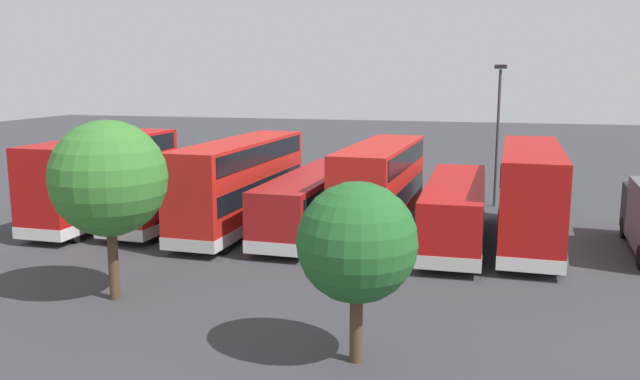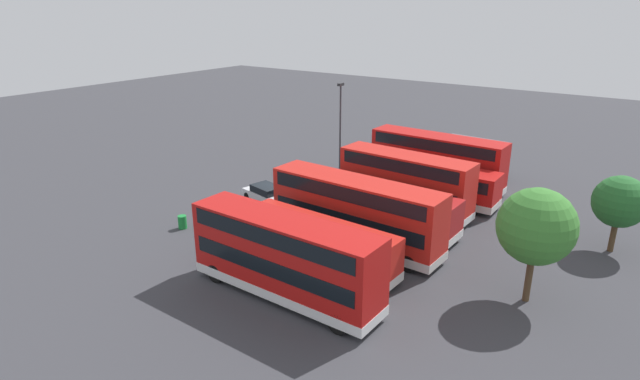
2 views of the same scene
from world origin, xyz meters
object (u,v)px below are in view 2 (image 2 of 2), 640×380
Objects in this scene: bus_single_deck_second at (426,180)px; bus_double_decker_third at (405,182)px; bus_double_decker_fifth at (356,211)px; box_truck_blue at (464,154)px; bus_single_deck_fourth at (378,205)px; waste_bin_yellow at (182,222)px; bus_double_decker_seventh at (285,256)px; car_hatchback_silver at (266,194)px; bus_double_decker_near_end at (437,160)px; lamp_post_tall at (340,122)px; bus_single_deck_sixth at (318,243)px.

bus_single_deck_second is 3.65m from bus_double_decker_third.
bus_double_decker_fifth is 19.60m from box_truck_blue.
waste_bin_yellow is (8.27, -11.12, -1.15)m from bus_single_deck_fourth.
bus_double_decker_seventh is 2.69× the size of car_hatchback_silver.
bus_single_deck_second is 19.25m from waste_bin_yellow.
bus_double_decker_near_end is at bearing -4.57° from box_truck_blue.
car_hatchback_silver is at bearing -3.69° from lamp_post_tall.
bus_double_decker_third is 7.14m from bus_double_decker_fifth.
bus_double_decker_near_end is at bearing -179.24° from bus_single_deck_fourth.
bus_single_deck_fourth is at bearing -3.62° from bus_single_deck_second.
bus_single_deck_second is 10.73m from bus_double_decker_fifth.
waste_bin_yellow is (7.34, -1.43, -0.22)m from car_hatchback_silver.
bus_double_decker_third is at bearing -2.06° from bus_single_deck_second.
bus_single_deck_second is 1.02× the size of bus_double_decker_seventh.
box_truck_blue reaches higher than car_hatchback_silver.
bus_double_decker_third is 11.08m from lamp_post_tall.
bus_double_decker_seventh reaches higher than waste_bin_yellow.
bus_single_deck_second is (3.33, 0.59, -0.83)m from bus_double_decker_near_end.
bus_double_decker_fifth is 1.43× the size of lamp_post_tall.
bus_single_deck_fourth is 15.98m from box_truck_blue.
box_truck_blue is at bearing 175.43° from bus_double_decker_near_end.
bus_single_deck_sixth is (3.91, -0.19, -0.83)m from bus_double_decker_fifth.
bus_double_decker_fifth is 7.61m from bus_double_decker_seventh.
box_truck_blue is 8.03× the size of waste_bin_yellow.
bus_double_decker_near_end is 14.04m from bus_double_decker_fifth.
waste_bin_yellow is (24.24, -11.42, -1.23)m from box_truck_blue.
bus_single_deck_sixth is at bearing 29.22° from lamp_post_tall.
bus_single_deck_fourth is at bearing 126.64° from waste_bin_yellow.
bus_double_decker_seventh reaches higher than box_truck_blue.
car_hatchback_silver is 4.45× the size of waste_bin_yellow.
bus_single_deck_second is 18.32m from bus_double_decker_seventh.
waste_bin_yellow is at bearing -37.00° from bus_single_deck_second.
bus_double_decker_fifth is (10.70, -0.11, 0.83)m from bus_single_deck_second.
bus_double_decker_near_end is at bearing -170.03° from bus_single_deck_second.
bus_double_decker_fifth and bus_double_decker_seventh have the same top height.
lamp_post_tall reaches higher than car_hatchback_silver.
box_truck_blue is 19.65m from car_hatchback_silver.
bus_double_decker_fifth is 12.63× the size of waste_bin_yellow.
bus_single_deck_fourth is at bearing 0.76° from bus_double_decker_near_end.
bus_single_deck_second is 0.98× the size of bus_single_deck_fourth.
bus_single_deck_fourth is at bearing -174.61° from bus_double_decker_fifth.
bus_single_deck_fourth is at bearing -5.18° from bus_double_decker_third.
bus_double_decker_seventh reaches higher than car_hatchback_silver.
bus_double_decker_seventh reaches higher than bus_single_deck_fourth.
box_truck_blue reaches higher than waste_bin_yellow.
waste_bin_yellow is (-2.96, -11.71, -1.97)m from bus_double_decker_seventh.
bus_double_decker_seventh reaches higher than bus_single_deck_sixth.
bus_double_decker_near_end and bus_double_decker_fifth have the same top height.
box_truck_blue is at bearing 178.90° from bus_single_deck_fourth.
bus_double_decker_third is at bearing 113.97° from car_hatchback_silver.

